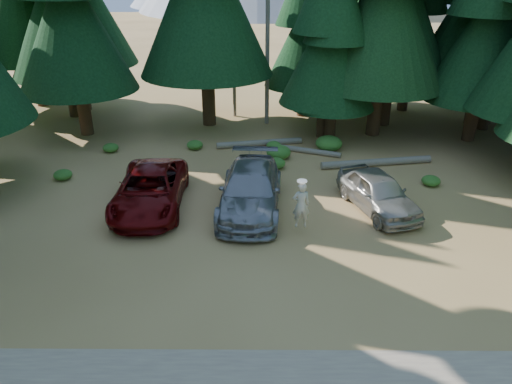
% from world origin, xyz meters
% --- Properties ---
extents(ground, '(160.00, 160.00, 0.00)m').
position_xyz_m(ground, '(0.00, 0.00, 0.00)').
color(ground, olive).
rests_on(ground, ground).
extents(forest_belt_north, '(36.00, 7.00, 22.00)m').
position_xyz_m(forest_belt_north, '(0.00, 15.00, 0.00)').
color(forest_belt_north, black).
rests_on(forest_belt_north, ground).
extents(snag_front, '(0.24, 0.24, 12.00)m').
position_xyz_m(snag_front, '(0.80, 14.50, 6.00)').
color(snag_front, '#666051').
rests_on(snag_front, ground).
extents(snag_back, '(0.20, 0.20, 10.00)m').
position_xyz_m(snag_back, '(-1.20, 16.00, 5.00)').
color(snag_back, '#666051').
rests_on(snag_back, ground).
extents(red_pickup, '(2.74, 5.68, 1.56)m').
position_xyz_m(red_pickup, '(-3.99, 3.31, 0.78)').
color(red_pickup, '#600808').
rests_on(red_pickup, ground).
extents(silver_minivan_center, '(2.70, 5.92, 1.68)m').
position_xyz_m(silver_minivan_center, '(0.01, 3.18, 0.84)').
color(silver_minivan_center, '#919298').
rests_on(silver_minivan_center, ground).
extents(silver_minivan_right, '(3.08, 4.77, 1.51)m').
position_xyz_m(silver_minivan_right, '(5.05, 3.18, 0.76)').
color(silver_minivan_right, '#A69F93').
rests_on(silver_minivan_right, ground).
extents(frisbee_player, '(0.67, 0.47, 1.80)m').
position_xyz_m(frisbee_player, '(1.86, 1.30, 1.15)').
color(frisbee_player, beige).
rests_on(frisbee_player, ground).
extents(log_left, '(4.56, 1.23, 0.33)m').
position_xyz_m(log_left, '(0.37, 10.50, 0.16)').
color(log_left, '#666051').
rests_on(log_left, ground).
extents(log_mid, '(3.25, 1.51, 0.28)m').
position_xyz_m(log_mid, '(2.87, 9.39, 0.14)').
color(log_mid, '#666051').
rests_on(log_mid, ground).
extents(log_right, '(5.48, 1.29, 0.35)m').
position_xyz_m(log_right, '(6.01, 7.77, 0.18)').
color(log_right, '#666051').
rests_on(log_right, ground).
extents(shrub_far_left, '(0.80, 0.80, 0.44)m').
position_xyz_m(shrub_far_left, '(-7.33, 9.57, 0.22)').
color(shrub_far_left, '#2E5F1C').
rests_on(shrub_far_left, ground).
extents(shrub_left, '(0.84, 0.84, 0.46)m').
position_xyz_m(shrub_left, '(-3.03, 10.00, 0.23)').
color(shrub_left, '#2E5F1C').
rests_on(shrub_left, ground).
extents(shrub_center_left, '(1.21, 1.21, 0.67)m').
position_xyz_m(shrub_center_left, '(1.32, 8.70, 0.33)').
color(shrub_center_left, '#2E5F1C').
rests_on(shrub_center_left, ground).
extents(shrub_center_right, '(0.77, 0.77, 0.42)m').
position_xyz_m(shrub_center_right, '(1.11, 10.00, 0.21)').
color(shrub_center_right, '#2E5F1C').
rests_on(shrub_center_right, ground).
extents(shrub_right, '(0.92, 0.92, 0.50)m').
position_xyz_m(shrub_right, '(1.14, 7.43, 0.25)').
color(shrub_right, '#2E5F1C').
rests_on(shrub_right, ground).
extents(shrub_far_right, '(1.38, 1.38, 0.76)m').
position_xyz_m(shrub_far_right, '(3.97, 9.88, 0.38)').
color(shrub_far_right, '#2E5F1C').
rests_on(shrub_far_right, ground).
extents(shrub_edge_west, '(0.83, 0.83, 0.45)m').
position_xyz_m(shrub_edge_west, '(-8.54, 6.04, 0.23)').
color(shrub_edge_west, '#2E5F1C').
rests_on(shrub_edge_west, ground).
extents(shrub_edge_east, '(0.81, 0.81, 0.44)m').
position_xyz_m(shrub_edge_east, '(7.93, 5.50, 0.22)').
color(shrub_edge_east, '#2E5F1C').
rests_on(shrub_edge_east, ground).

